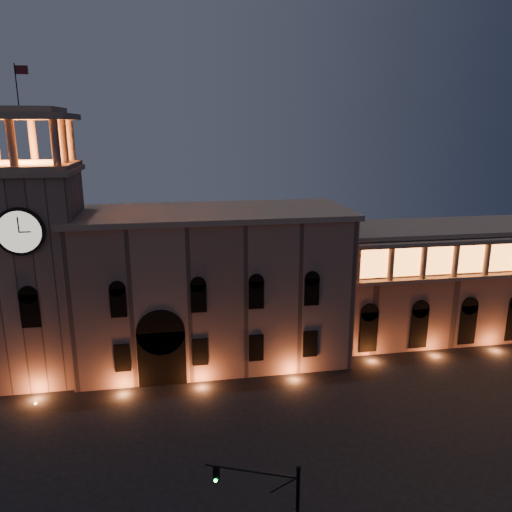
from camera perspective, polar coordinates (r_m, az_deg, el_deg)
The scene contains 4 objects.
ground at distance 42.67m, azimuth 1.12°, elevation -24.03°, with size 160.00×160.00×0.00m, color black.
government_building at distance 57.59m, azimuth -5.00°, elevation -3.44°, with size 30.80×12.80×17.60m.
clock_tower at distance 57.22m, azimuth -23.71°, elevation -0.90°, with size 9.80×9.80×32.40m.
colonnade_wing at distance 71.05m, azimuth 23.43°, elevation -2.31°, with size 40.60×11.50×14.50m.
Camera 1 is at (-6.41, -32.61, 26.76)m, focal length 35.00 mm.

